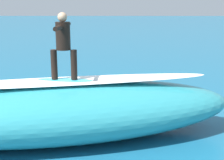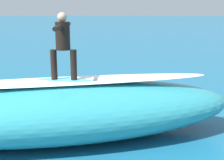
# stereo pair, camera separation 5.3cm
# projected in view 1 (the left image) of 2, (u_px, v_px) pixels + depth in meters

# --- Properties ---
(ground_plane) EXTENTS (120.00, 120.00, 0.00)m
(ground_plane) POSITION_uv_depth(u_px,v_px,m) (75.00, 110.00, 10.97)
(ground_plane) COLOR #196084
(wave_crest) EXTENTS (9.67, 4.55, 1.55)m
(wave_crest) POSITION_uv_depth(u_px,v_px,m) (61.00, 112.00, 8.54)
(wave_crest) COLOR teal
(wave_crest) RESTS_ON ground_plane
(wave_foam_lip) EXTENTS (7.94, 2.56, 0.08)m
(wave_foam_lip) POSITION_uv_depth(u_px,v_px,m) (60.00, 81.00, 8.34)
(wave_foam_lip) COLOR white
(wave_foam_lip) RESTS_ON wave_crest
(surfboard_riding) EXTENTS (1.95, 0.63, 0.09)m
(surfboard_riding) POSITION_uv_depth(u_px,v_px,m) (65.00, 81.00, 8.36)
(surfboard_riding) COLOR #33B2D1
(surfboard_riding) RESTS_ON wave_crest
(surfer_riding) EXTENTS (0.67, 1.59, 1.68)m
(surfer_riding) POSITION_uv_depth(u_px,v_px,m) (63.00, 41.00, 8.11)
(surfer_riding) COLOR black
(surfer_riding) RESTS_ON surfboard_riding
(surfboard_paddling) EXTENTS (1.56, 2.01, 0.09)m
(surfboard_paddling) POSITION_uv_depth(u_px,v_px,m) (147.00, 104.00, 11.46)
(surfboard_paddling) COLOR #EAE5C6
(surfboard_paddling) RESTS_ON ground_plane
(surfer_paddling) EXTENTS (1.15, 1.61, 0.32)m
(surfer_paddling) POSITION_uv_depth(u_px,v_px,m) (148.00, 98.00, 11.52)
(surfer_paddling) COLOR black
(surfer_paddling) RESTS_ON surfboard_paddling
(foam_patch_near) EXTENTS (0.61, 0.88, 0.11)m
(foam_patch_near) POSITION_uv_depth(u_px,v_px,m) (157.00, 103.00, 11.57)
(foam_patch_near) COLOR white
(foam_patch_near) RESTS_ON ground_plane
(foam_patch_mid) EXTENTS (0.86, 0.71, 0.12)m
(foam_patch_mid) POSITION_uv_depth(u_px,v_px,m) (61.00, 95.00, 12.48)
(foam_patch_mid) COLOR white
(foam_patch_mid) RESTS_ON ground_plane
(foam_patch_far) EXTENTS (0.52, 0.69, 0.14)m
(foam_patch_far) POSITION_uv_depth(u_px,v_px,m) (56.00, 122.00, 9.76)
(foam_patch_far) COLOR white
(foam_patch_far) RESTS_ON ground_plane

